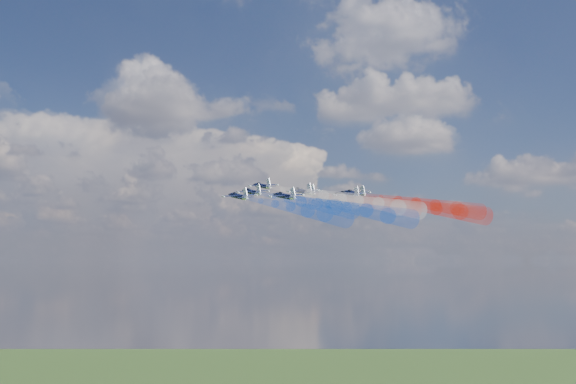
# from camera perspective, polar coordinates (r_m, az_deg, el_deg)

# --- Properties ---
(jet_lead) EXTENTS (14.13, 15.27, 5.99)m
(jet_lead) POSITION_cam_1_polar(r_m,az_deg,el_deg) (194.82, -2.24, 0.53)
(jet_lead) COLOR black
(trail_lead) EXTENTS (24.91, 38.57, 11.55)m
(trail_lead) POSITION_cam_1_polar(r_m,az_deg,el_deg) (171.89, 1.81, -0.13)
(trail_lead) COLOR silver
(jet_inner_left) EXTENTS (14.13, 15.27, 5.99)m
(jet_inner_left) POSITION_cam_1_polar(r_m,az_deg,el_deg) (180.00, -3.14, 0.00)
(jet_inner_left) COLOR black
(trail_inner_left) EXTENTS (24.91, 38.57, 11.55)m
(trail_inner_left) POSITION_cam_1_polar(r_m,az_deg,el_deg) (156.91, 1.17, -0.80)
(trail_inner_left) COLOR blue
(jet_inner_right) EXTENTS (14.13, 15.27, 5.99)m
(jet_inner_right) POSITION_cam_1_polar(r_m,az_deg,el_deg) (188.24, 1.49, -0.00)
(jet_inner_right) COLOR black
(trail_inner_right) EXTENTS (24.91, 38.57, 11.55)m
(trail_inner_right) POSITION_cam_1_polar(r_m,az_deg,el_deg) (166.30, 6.20, -0.76)
(trail_inner_right) COLOR red
(jet_outer_left) EXTENTS (14.13, 15.27, 5.99)m
(jet_outer_left) POSITION_cam_1_polar(r_m,az_deg,el_deg) (166.50, -4.31, -0.37)
(jet_outer_left) COLOR black
(trail_outer_left) EXTENTS (24.91, 38.57, 11.55)m
(trail_outer_left) POSITION_cam_1_polar(r_m,az_deg,el_deg) (143.20, 0.22, -1.31)
(trail_outer_left) COLOR blue
(jet_center_third) EXTENTS (14.13, 15.27, 5.99)m
(jet_center_third) POSITION_cam_1_polar(r_m,az_deg,el_deg) (176.56, 1.16, 0.05)
(jet_center_third) COLOR black
(trail_center_third) EXTENTS (24.91, 38.57, 11.55)m
(trail_center_third) POSITION_cam_1_polar(r_m,az_deg,el_deg) (154.57, 6.18, -0.75)
(trail_center_third) COLOR silver
(jet_outer_right) EXTENTS (14.13, 15.27, 5.99)m
(jet_outer_right) POSITION_cam_1_polar(r_m,az_deg,el_deg) (186.32, 5.71, -0.11)
(jet_outer_right) COLOR black
(trail_outer_right) EXTENTS (24.91, 38.57, 11.55)m
(trail_outer_right) POSITION_cam_1_polar(r_m,az_deg,el_deg) (165.59, 11.00, -0.88)
(trail_outer_right) COLOR red
(jet_rear_left) EXTENTS (14.13, 15.27, 5.99)m
(jet_rear_left) POSITION_cam_1_polar(r_m,az_deg,el_deg) (162.30, -0.29, -0.35)
(jet_rear_left) COLOR black
(trail_rear_left) EXTENTS (24.91, 38.57, 11.55)m
(trail_rear_left) POSITION_cam_1_polar(r_m,az_deg,el_deg) (140.00, 5.02, -1.31)
(trail_rear_left) COLOR blue
(jet_rear_right) EXTENTS (14.13, 15.27, 5.99)m
(jet_rear_right) POSITION_cam_1_polar(r_m,az_deg,el_deg) (171.24, 5.14, -0.26)
(jet_rear_right) COLOR black
(trail_rear_right) EXTENTS (24.91, 38.57, 11.55)m
(trail_rear_right) POSITION_cam_1_polar(r_m,az_deg,el_deg) (150.42, 10.89, -1.13)
(trail_rear_right) COLOR red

